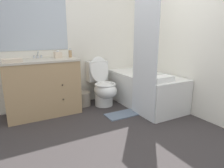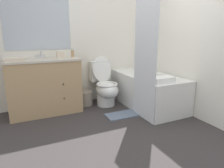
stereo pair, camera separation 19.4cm
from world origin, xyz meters
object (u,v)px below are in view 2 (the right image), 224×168
Objects in this scene: toilet at (105,86)px; wastebasket at (85,98)px; bathtub at (147,90)px; hand_towel_folded at (15,60)px; bath_towel_folded at (162,80)px; bath_mat at (124,115)px; sink_faucet at (41,55)px; tissue_box at (60,54)px; vanity_cabinet at (45,86)px; soap_dispenser at (72,53)px.

toilet is 0.42m from wastebasket.
hand_towel_folded is at bearing 171.53° from bathtub.
bath_towel_folded is 0.60× the size of bath_mat.
sink_faucet reaches higher than toilet.
wastebasket is 2.18× the size of tissue_box.
vanity_cabinet reaches higher than bathtub.
hand_towel_folded is (-0.39, -0.15, 0.46)m from vanity_cabinet.
soap_dispenser is (0.20, -0.02, 0.01)m from tissue_box.
vanity_cabinet is at bearing 148.62° from bath_mat.
wastebasket is at bearing -11.57° from sink_faucet.
soap_dispenser is 1.55m from bath_towel_folded.
vanity_cabinet is 1.96× the size of bath_mat.
vanity_cabinet is at bearing -90.00° from sink_faucet.
tissue_box is 1.71m from bath_towel_folded.
bathtub is 1.47m from soap_dispenser.
sink_faucet reaches higher than vanity_cabinet.
vanity_cabinet is at bearing -174.58° from soap_dispenser.
vanity_cabinet is 0.77m from wastebasket.
bath_towel_folded is at bearing -50.30° from wastebasket.
vanity_cabinet reaches higher than bath_mat.
toilet is at bearing 2.61° from hand_towel_folded.
wastebasket is at bearing 1.71° from soap_dispenser.
bath_mat is (0.61, -0.72, -0.95)m from soap_dispenser.
vanity_cabinet is at bearing -166.51° from tissue_box.
hand_towel_folded is (-1.43, -0.07, 0.58)m from toilet.
bath_mat is (-0.60, -0.21, -0.28)m from bathtub.
hand_towel_folded is (-1.09, -0.20, 0.80)m from wastebasket.
toilet is at bearing 150.68° from bathtub.
bathtub is at bearing -21.04° from sink_faucet.
soap_dispenser reaches higher than vanity_cabinet.
tissue_box is 0.35× the size of bath_towel_folded.
tissue_box is (0.30, -0.12, 0.02)m from sink_faucet.
toilet is at bearing -22.00° from wastebasket.
bath_towel_folded is at bearing -37.33° from sink_faucet.
toilet is 3.38× the size of hand_towel_folded.
sink_faucet is 0.10× the size of bathtub.
toilet is at bearing -13.59° from soap_dispenser.
soap_dispenser is at bearing 5.42° from vanity_cabinet.
toilet is (1.03, -0.28, -0.59)m from sink_faucet.
toilet is at bearing 96.97° from bath_mat.
bath_towel_folded is at bearing -23.56° from hand_towel_folded.
tissue_box is 0.73m from hand_towel_folded.
wastebasket is at bearing 10.44° from hand_towel_folded.
sink_faucet reaches higher than tissue_box.
vanity_cabinet is 0.71m from soap_dispenser.
wastebasket is 0.77× the size of bath_towel_folded.
sink_faucet is 0.32m from tissue_box.
sink_faucet is 0.41× the size of bath_towel_folded.
tissue_box is at bearing 159.34° from bathtub.
hand_towel_folded reaches higher than toilet.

